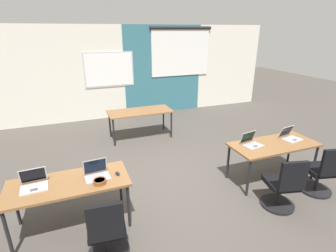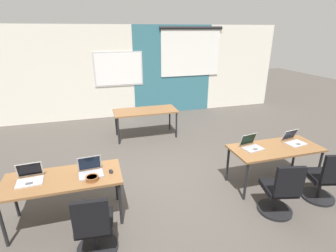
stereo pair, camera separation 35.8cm
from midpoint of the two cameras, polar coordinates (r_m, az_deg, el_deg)
name	(u,v)px [view 1 (the left image)]	position (r m, az deg, el deg)	size (l,w,h in m)	color
ground_plane	(172,180)	(4.91, -1.27, -11.95)	(24.00, 24.00, 0.00)	#47423D
back_wall_assembly	(124,72)	(8.31, -11.08, 11.76)	(10.00, 0.27, 2.80)	silver
desk_near_left	(69,186)	(3.87, -23.79, -12.21)	(1.60, 0.70, 0.72)	brown
desk_near_right	(274,147)	(4.96, 20.61, -4.37)	(1.60, 0.70, 0.72)	brown
desk_far_center	(140,113)	(6.56, -7.81, 2.86)	(1.60, 0.70, 0.72)	brown
laptop_near_right_inner	(251,143)	(4.73, 16.04, -3.60)	(0.37, 0.34, 0.23)	#9E9EA3
chair_near_right_inner	(283,188)	(4.33, 22.09, -12.71)	(0.53, 0.58, 0.92)	black
laptop_near_left_inner	(97,174)	(3.81, -18.28, -10.09)	(0.35, 0.29, 0.24)	#9E9EA3
mouse_near_left_inner	(118,173)	(3.79, -13.90, -10.29)	(0.07, 0.11, 0.03)	black
chair_near_left_inner	(107,233)	(3.42, -16.57, -22.04)	(0.52, 0.56, 0.92)	black
laptop_near_left_end	(34,184)	(3.92, -30.15, -11.10)	(0.35, 0.30, 0.23)	#B7B7BC
laptop_near_right_end	(290,136)	(5.25, 23.84, -2.17)	(0.37, 0.36, 0.23)	#B7B7BC
chair_near_right_end	(322,174)	(4.98, 29.32, -9.36)	(0.53, 0.59, 0.92)	black
snack_bowl	(100,181)	(3.65, -17.79, -11.69)	(0.18, 0.18, 0.06)	brown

